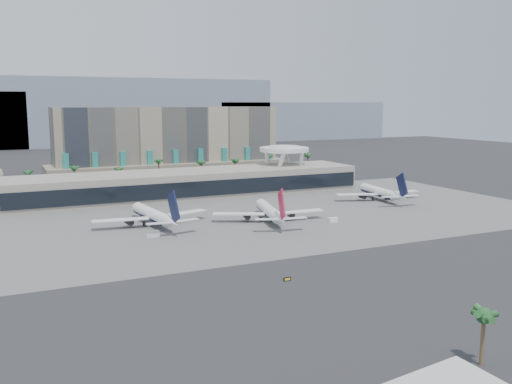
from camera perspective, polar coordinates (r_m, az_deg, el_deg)
name	(u,v)px	position (r m, az deg, el deg)	size (l,w,h in m)	color
ground	(303,247)	(178.59, 4.77, -5.49)	(900.00, 900.00, 0.00)	#232326
apron_pad	(234,216)	(226.63, -2.21, -2.37)	(260.00, 130.00, 0.06)	#5B5B59
mountain_ridge	(104,117)	(630.22, -14.93, 7.29)	(680.00, 60.00, 70.00)	gray
hotel	(170,150)	(339.25, -8.63, 4.15)	(140.00, 30.00, 42.00)	tan
terminal	(189,182)	(276.16, -6.70, 0.97)	(170.00, 32.50, 14.50)	#ACA697
saucer_structure	(284,152)	(302.23, 2.83, 3.98)	(26.00, 26.00, 21.89)	white
palm_row	(180,166)	(310.99, -7.57, 2.58)	(157.80, 2.80, 13.10)	brown
airliner_left	(153,215)	(210.81, -10.22, -2.27)	(44.01, 45.49, 15.71)	white
airliner_centre	(270,211)	(214.76, 1.38, -1.95)	(42.21, 43.81, 15.40)	white
airliner_right	(380,192)	(267.79, 12.32, -0.01)	(41.80, 43.30, 15.00)	white
service_vehicle_a	(152,234)	(193.66, -10.32, -4.15)	(4.36, 2.13, 2.13)	silver
service_vehicle_b	(333,220)	(215.81, 7.68, -2.79)	(3.42, 1.95, 1.76)	white
taxiway_sign	(287,279)	(145.19, 3.14, -8.69)	(2.04, 0.34, 0.92)	black
near_palm_a	(484,324)	(105.85, 21.80, -12.12)	(6.00, 6.00, 10.28)	brown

